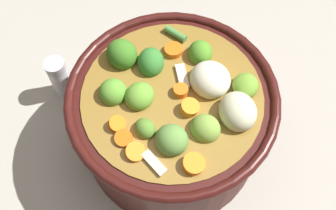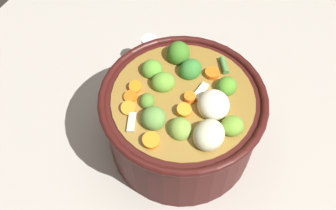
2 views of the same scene
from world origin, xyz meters
name	(u,v)px [view 1 (image 1 of 2)]	position (x,y,z in m)	size (l,w,h in m)	color
ground_plane	(171,139)	(0.00, 0.00, 0.00)	(1.10, 1.10, 0.00)	#9E998E
cooking_pot	(172,117)	(0.00, 0.00, 0.08)	(0.27, 0.27, 0.17)	#38110F
salt_shaker	(60,78)	(-0.13, 0.14, 0.04)	(0.03, 0.03, 0.08)	silver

